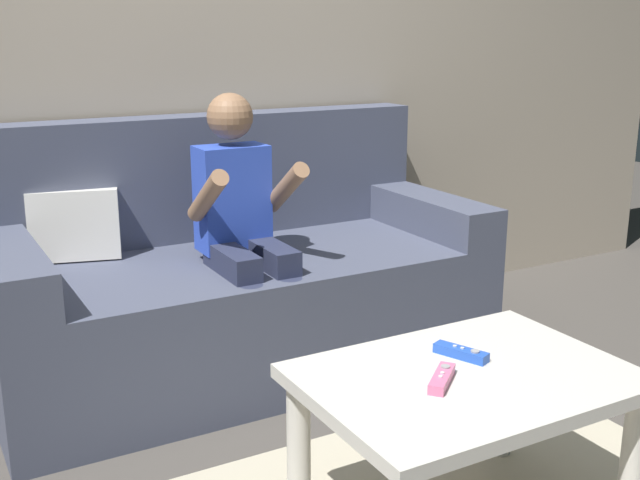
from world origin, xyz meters
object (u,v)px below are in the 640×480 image
object	(u,v)px
couch	(236,283)
game_remote_pink_near_edge	(442,379)
coffee_table	(466,402)
game_remote_blue_center	(461,353)
person_seated_on_couch	(244,225)

from	to	relation	value
couch	game_remote_pink_near_edge	xyz separation A→B (m)	(-0.01, -1.23, 0.13)
coffee_table	game_remote_blue_center	xyz separation A→B (m)	(0.05, 0.08, 0.09)
person_seated_on_couch	game_remote_blue_center	size ratio (longest dim) A/B	7.05
couch	person_seated_on_couch	world-z (taller)	person_seated_on_couch
couch	coffee_table	distance (m)	1.21
couch	coffee_table	bearing A→B (deg)	-86.24
person_seated_on_couch	game_remote_pink_near_edge	world-z (taller)	person_seated_on_couch
couch	game_remote_blue_center	bearing A→B (deg)	-83.71
coffee_table	game_remote_pink_near_edge	world-z (taller)	game_remote_pink_near_edge
person_seated_on_couch	game_remote_blue_center	world-z (taller)	person_seated_on_couch
coffee_table	couch	bearing A→B (deg)	93.76
coffee_table	person_seated_on_couch	bearing A→B (deg)	96.85
game_remote_pink_near_edge	coffee_table	bearing A→B (deg)	10.04
person_seated_on_couch	game_remote_blue_center	distance (m)	0.97
game_remote_pink_near_edge	game_remote_blue_center	distance (m)	0.16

